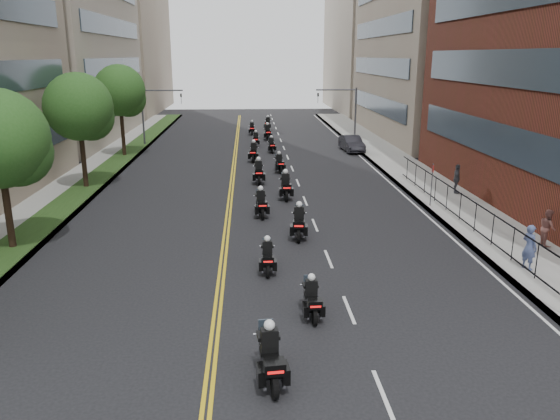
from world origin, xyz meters
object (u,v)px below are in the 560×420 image
at_px(motorcycle_8, 254,153).
at_px(motorcycle_11, 267,133).
at_px(motorcycle_10, 256,140).
at_px(pedestrian_b, 548,228).
at_px(motorcycle_9, 271,146).
at_px(motorcycle_5, 286,187).
at_px(motorcycle_1, 312,300).
at_px(parked_sedan, 352,144).
at_px(pedestrian_c, 457,179).
at_px(motorcycle_13, 268,124).
at_px(motorcycle_3, 299,224).
at_px(motorcycle_0, 270,358).
at_px(motorcycle_6, 259,173).
at_px(motorcycle_2, 268,258).
at_px(motorcycle_4, 261,204).
at_px(motorcycle_12, 252,129).
at_px(pedestrian_a, 529,247).
at_px(motorcycle_7, 279,164).

bearing_deg(motorcycle_8, motorcycle_11, 87.03).
height_order(motorcycle_10, pedestrian_b, pedestrian_b).
bearing_deg(motorcycle_9, motorcycle_5, -93.80).
xyz_separation_m(motorcycle_1, parked_sedan, (7.58, 33.14, 0.13)).
bearing_deg(pedestrian_c, motorcycle_13, 34.57).
distance_m(motorcycle_5, pedestrian_b, 15.13).
distance_m(motorcycle_3, motorcycle_10, 28.23).
xyz_separation_m(motorcycle_0, motorcycle_11, (1.58, 44.65, 0.02)).
bearing_deg(motorcycle_1, motorcycle_6, 91.78).
distance_m(motorcycle_6, motorcycle_9, 12.56).
height_order(motorcycle_1, motorcycle_2, motorcycle_2).
xyz_separation_m(motorcycle_8, pedestrian_b, (13.30, -22.46, 0.29)).
bearing_deg(motorcycle_0, pedestrian_c, 51.83).
bearing_deg(motorcycle_5, motorcycle_2, -97.81).
distance_m(motorcycle_13, pedestrian_b, 44.23).
bearing_deg(motorcycle_3, pedestrian_c, 41.63).
bearing_deg(motorcycle_13, motorcycle_1, -82.90).
bearing_deg(motorcycle_8, motorcycle_0, -85.32).
bearing_deg(motorcycle_9, motorcycle_3, -93.64).
bearing_deg(motorcycle_2, pedestrian_b, 9.67).
xyz_separation_m(parked_sedan, pedestrian_c, (3.59, -16.91, 0.35)).
distance_m(motorcycle_4, motorcycle_6, 8.21).
bearing_deg(motorcycle_12, pedestrian_a, -74.92).
distance_m(motorcycle_3, parked_sedan, 25.73).
height_order(motorcycle_3, motorcycle_13, motorcycle_3).
relative_size(motorcycle_5, pedestrian_c, 1.35).
bearing_deg(motorcycle_13, motorcycle_11, -84.92).
bearing_deg(motorcycle_0, motorcycle_8, 84.36).
relative_size(motorcycle_7, motorcycle_8, 0.89).
bearing_deg(motorcycle_0, motorcycle_12, 84.33).
relative_size(motorcycle_13, pedestrian_a, 1.24).
height_order(parked_sedan, pedestrian_a, pedestrian_a).
xyz_separation_m(motorcycle_7, pedestrian_b, (11.40, -17.86, 0.37)).
relative_size(motorcycle_8, parked_sedan, 0.56).
xyz_separation_m(motorcycle_0, pedestrian_a, (10.96, 7.26, 0.39)).
xyz_separation_m(motorcycle_2, motorcycle_4, (-0.06, 8.15, 0.07)).
bearing_deg(motorcycle_10, motorcycle_7, -80.74).
relative_size(motorcycle_3, pedestrian_a, 1.29).
relative_size(motorcycle_8, motorcycle_10, 1.14).
bearing_deg(pedestrian_a, pedestrian_c, -28.60).
distance_m(motorcycle_0, pedestrian_a, 13.16).
distance_m(motorcycle_4, motorcycle_8, 16.40).
xyz_separation_m(motorcycle_0, motorcycle_13, (1.92, 52.78, -0.02)).
xyz_separation_m(motorcycle_10, pedestrian_a, (10.69, -33.18, 0.47)).
xyz_separation_m(motorcycle_4, motorcycle_6, (0.05, 8.21, 0.05)).
xyz_separation_m(motorcycle_4, motorcycle_11, (1.42, 28.56, 0.05)).
bearing_deg(motorcycle_0, pedestrian_a, 27.81).
xyz_separation_m(motorcycle_5, motorcycle_11, (-0.22, 24.75, -0.00)).
height_order(motorcycle_12, parked_sedan, motorcycle_12).
bearing_deg(motorcycle_7, motorcycle_13, 83.76).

